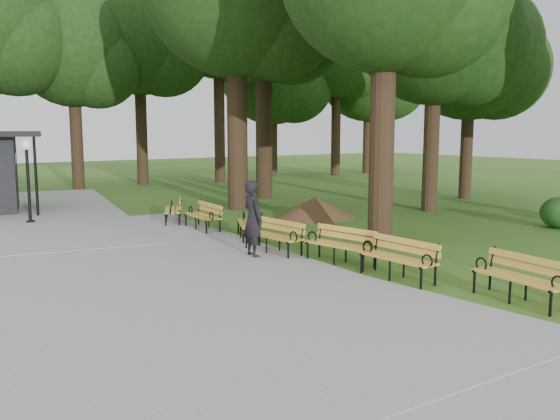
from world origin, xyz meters
TOP-DOWN VIEW (x-y plane):
  - ground at (0.00, 0.00)m, footprint 100.00×100.00m
  - path at (-4.00, 3.00)m, footprint 12.00×38.00m
  - person at (-1.08, 2.78)m, footprint 0.51×0.73m
  - lamp_post at (-4.50, 11.44)m, footprint 0.32×0.32m
  - dirt_mound at (4.19, 7.06)m, footprint 2.65×2.65m
  - bench_1 at (0.90, -3.19)m, footprint 0.80×1.95m
  - bench_2 at (0.28, -0.77)m, footprint 0.73×1.93m
  - bench_3 at (0.21, 0.98)m, footprint 1.00×1.99m
  - bench_4 at (-0.43, 2.86)m, footprint 0.87×1.96m
  - bench_5 at (0.09, 4.92)m, footprint 1.40×1.99m
  - bench_6 at (-0.34, 6.98)m, footprint 0.76×1.94m
  - bench_7 at (-0.49, 8.87)m, footprint 1.39×1.99m
  - lawn_tree_1 at (8.90, 5.92)m, footprint 6.13×6.13m
  - lawn_tree_4 at (6.07, 13.30)m, footprint 6.39×6.39m
  - lawn_tree_5 at (13.50, 7.85)m, footprint 6.17×6.17m
  - tree_backdrop at (6.05, 22.66)m, footprint 37.08×9.69m
  - shrub_1 at (9.22, 0.84)m, footprint 1.18×1.18m

SIDE VIEW (x-z plane):
  - ground at x=0.00m, z-range 0.00..0.00m
  - shrub_1 at x=9.22m, z-range -0.50..0.50m
  - path at x=-4.00m, z-range 0.00..0.06m
  - dirt_mound at x=4.19m, z-range 0.00..0.74m
  - bench_1 at x=0.90m, z-range 0.00..0.88m
  - bench_2 at x=0.28m, z-range 0.00..0.88m
  - bench_3 at x=0.21m, z-range 0.00..0.88m
  - bench_4 at x=-0.43m, z-range 0.00..0.88m
  - bench_5 at x=0.09m, z-range 0.00..0.88m
  - bench_6 at x=-0.34m, z-range 0.00..0.88m
  - bench_7 at x=-0.49m, z-range 0.00..0.88m
  - person at x=-1.08m, z-range 0.00..1.91m
  - lamp_post at x=-4.50m, z-range 0.64..3.43m
  - lawn_tree_5 at x=13.50m, z-range 1.74..11.45m
  - lawn_tree_1 at x=8.90m, z-range 1.98..12.13m
  - tree_backdrop at x=6.05m, z-range 0.00..16.67m
  - lawn_tree_4 at x=6.07m, z-range 2.57..14.27m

